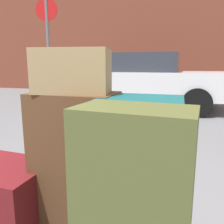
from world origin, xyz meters
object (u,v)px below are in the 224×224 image
Objects in this scene: suitcase_brown_stacked_top at (76,162)px; suitcase_teal_front_left at (139,175)px; duffel_bag_tan_topmost_pile at (73,71)px; no_parking_sign at (48,44)px; suitcase_olive_rear_right at (133,206)px; parked_car at (138,79)px.

suitcase_teal_front_left is at bearing -7.95° from suitcase_brown_stacked_top.
no_parking_sign is at bearing 112.66° from duffel_bag_tan_topmost_pile.
suitcase_olive_rear_right is 0.61m from duffel_bag_tan_topmost_pile.
suitcase_teal_front_left is 2.05× the size of duffel_bag_tan_topmost_pile.
parked_car reaches higher than suitcase_brown_stacked_top.
suitcase_brown_stacked_top is 5.37m from parked_car.
parked_car is at bearing 97.67° from suitcase_brown_stacked_top.
suitcase_brown_stacked_top is at bearing 0.00° from duffel_bag_tan_topmost_pile.
parked_car is at bearing 105.04° from suitcase_olive_rear_right.
suitcase_brown_stacked_top is 0.26× the size of no_parking_sign.
suitcase_olive_rear_right is 0.23m from suitcase_teal_front_left.
duffel_bag_tan_topmost_pile is 4.72m from no_parking_sign.
parked_car is at bearing 100.30° from suitcase_teal_front_left.
no_parking_sign is at bearing 128.81° from suitcase_olive_rear_right.
suitcase_teal_front_left is at bearing -18.22° from duffel_bag_tan_topmost_pile.
no_parking_sign is (-2.83, 4.26, 0.92)m from suitcase_olive_rear_right.
suitcase_teal_front_left is 5.46m from parked_car.
suitcase_brown_stacked_top is 1.00× the size of suitcase_teal_front_left.
suitcase_brown_stacked_top is at bearing 145.57° from suitcase_olive_rear_right.
parked_car reaches higher than suitcase_olive_rear_right.
suitcase_brown_stacked_top is 1.00× the size of suitcase_olive_rear_right.
parked_car is at bearing 36.09° from no_parking_sign.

